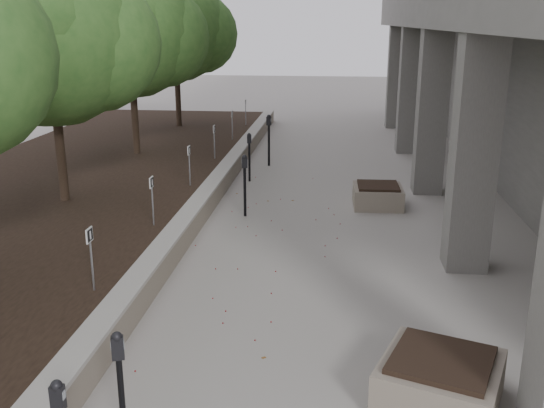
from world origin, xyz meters
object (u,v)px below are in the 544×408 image
at_px(parking_meter_5, 269,140).
at_px(planter_back, 378,195).
at_px(crabapple_tree_4, 131,59).
at_px(parking_meter_3, 245,186).
at_px(crabapple_tree_5, 176,51).
at_px(parking_meter_2, 122,395).
at_px(parking_meter_4, 249,157).
at_px(planter_front, 440,381).
at_px(crabapple_tree_3, 53,74).

relative_size(parking_meter_5, planter_back, 1.37).
relative_size(crabapple_tree_4, parking_meter_3, 3.91).
xyz_separation_m(crabapple_tree_5, parking_meter_2, (3.91, -17.41, -2.43)).
bearing_deg(parking_meter_2, crabapple_tree_5, 84.41).
bearing_deg(parking_meter_4, parking_meter_3, -94.07).
height_order(parking_meter_2, planter_front, parking_meter_2).
bearing_deg(planter_front, parking_meter_5, 105.54).
height_order(crabapple_tree_3, parking_meter_2, crabapple_tree_3).
xyz_separation_m(crabapple_tree_3, parking_meter_5, (3.90, 5.49, -2.35)).
height_order(planter_front, planter_back, planter_front).
height_order(crabapple_tree_5, parking_meter_2, crabapple_tree_5).
xyz_separation_m(crabapple_tree_3, crabapple_tree_4, (0.00, 5.00, 0.00)).
relative_size(crabapple_tree_3, planter_front, 4.31).
bearing_deg(planter_front, parking_meter_2, -159.48).
relative_size(crabapple_tree_3, crabapple_tree_5, 1.00).
distance_m(crabapple_tree_5, parking_meter_4, 7.76).
bearing_deg(crabapple_tree_5, crabapple_tree_3, -90.00).
bearing_deg(parking_meter_5, parking_meter_2, -75.53).
bearing_deg(planter_front, parking_meter_4, 110.03).
bearing_deg(parking_meter_3, crabapple_tree_4, 116.19).
height_order(crabapple_tree_3, parking_meter_5, crabapple_tree_3).
bearing_deg(planter_front, crabapple_tree_5, 113.81).
distance_m(crabapple_tree_3, crabapple_tree_5, 10.00).
bearing_deg(planter_back, parking_meter_3, -159.87).
xyz_separation_m(parking_meter_2, planter_back, (2.99, 8.99, -0.42)).
height_order(crabapple_tree_3, crabapple_tree_5, same).
distance_m(crabapple_tree_3, crabapple_tree_4, 5.00).
xyz_separation_m(parking_meter_2, parking_meter_5, (-0.01, 12.90, 0.08)).
distance_m(crabapple_tree_3, parking_meter_5, 7.13).
height_order(parking_meter_2, parking_meter_3, parking_meter_3).
bearing_deg(parking_meter_5, crabapple_tree_4, -158.41).
distance_m(parking_meter_5, planter_front, 12.14).
height_order(parking_meter_3, parking_meter_4, parking_meter_3).
bearing_deg(crabapple_tree_5, crabapple_tree_4, -90.00).
xyz_separation_m(crabapple_tree_3, parking_meter_2, (3.91, -7.41, -2.43)).
bearing_deg(crabapple_tree_5, planter_front, -66.19).
bearing_deg(parking_meter_2, crabapple_tree_4, 89.23).
height_order(parking_meter_5, planter_front, parking_meter_5).
xyz_separation_m(parking_meter_4, parking_meter_5, (0.31, 1.92, 0.11)).
bearing_deg(crabapple_tree_3, crabapple_tree_4, 90.00).
xyz_separation_m(parking_meter_3, planter_front, (3.22, -6.69, -0.40)).
distance_m(crabapple_tree_3, parking_meter_3, 4.64).
relative_size(crabapple_tree_4, planter_front, 4.31).
bearing_deg(crabapple_tree_3, crabapple_tree_5, 90.00).
height_order(crabapple_tree_5, parking_meter_4, crabapple_tree_5).
bearing_deg(planter_front, parking_meter_3, 115.70).
distance_m(parking_meter_4, parking_meter_5, 1.95).
xyz_separation_m(parking_meter_3, parking_meter_5, (-0.03, 5.00, 0.07)).
relative_size(crabapple_tree_4, parking_meter_5, 3.54).
distance_m(parking_meter_2, parking_meter_4, 10.99).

